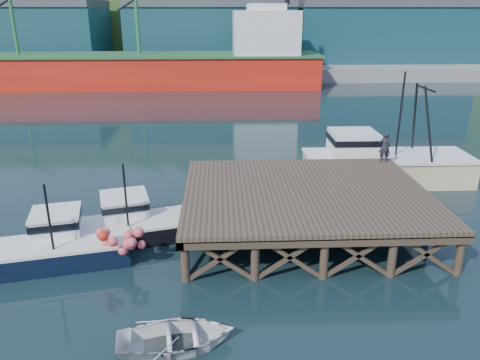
{
  "coord_description": "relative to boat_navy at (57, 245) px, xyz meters",
  "views": [
    {
      "loc": [
        1.28,
        -21.47,
        10.51
      ],
      "look_at": [
        2.33,
        2.0,
        1.97
      ],
      "focal_mm": 35.0,
      "sensor_mm": 36.0,
      "label": 1
    }
  ],
  "objects": [
    {
      "name": "ground",
      "position": [
        5.98,
        2.75,
        -0.8
      ],
      "size": [
        300.0,
        300.0,
        0.0
      ],
      "primitive_type": "plane",
      "color": "black",
      "rests_on": "ground"
    },
    {
      "name": "wharf",
      "position": [
        11.48,
        2.57,
        1.14
      ],
      "size": [
        12.0,
        10.0,
        2.62
      ],
      "color": "brown",
      "rests_on": "ground"
    },
    {
      "name": "far_quay",
      "position": [
        5.98,
        72.75,
        0.2
      ],
      "size": [
        160.0,
        40.0,
        2.0
      ],
      "primitive_type": "cube",
      "color": "gray",
      "rests_on": "ground"
    },
    {
      "name": "warehouse_left",
      "position": [
        -29.02,
        67.75,
        5.7
      ],
      "size": [
        32.0,
        16.0,
        9.0
      ],
      "primitive_type": "cube",
      "color": "#194754",
      "rests_on": "far_quay"
    },
    {
      "name": "warehouse_mid",
      "position": [
        5.98,
        67.75,
        5.7
      ],
      "size": [
        28.0,
        16.0,
        9.0
      ],
      "primitive_type": "cube",
      "color": "#194754",
      "rests_on": "far_quay"
    },
    {
      "name": "warehouse_right",
      "position": [
        35.98,
        67.75,
        5.7
      ],
      "size": [
        30.0,
        16.0,
        9.0
      ],
      "primitive_type": "cube",
      "color": "#194754",
      "rests_on": "far_quay"
    },
    {
      "name": "cargo_ship",
      "position": [
        -2.49,
        50.75,
        2.52
      ],
      "size": [
        55.5,
        10.0,
        13.75
      ],
      "color": "red",
      "rests_on": "ground"
    },
    {
      "name": "hillside",
      "position": [
        5.98,
        102.75,
        10.2
      ],
      "size": [
        220.0,
        50.0,
        22.0
      ],
      "primitive_type": "cube",
      "color": "#2D511E",
      "rests_on": "ground"
    },
    {
      "name": "boat_navy",
      "position": [
        0.0,
        0.0,
        0.0
      ],
      "size": [
        6.68,
        4.16,
        3.97
      ],
      "rotation": [
        0.0,
        0.0,
        0.21
      ],
      "color": "black",
      "rests_on": "ground"
    },
    {
      "name": "boat_black",
      "position": [
        2.68,
        2.18,
        -0.05
      ],
      "size": [
        6.97,
        5.78,
        4.06
      ],
      "rotation": [
        0.0,
        0.0,
        0.26
      ],
      "color": "black",
      "rests_on": "ground"
    },
    {
      "name": "trawler",
      "position": [
        17.78,
        9.43,
        0.66
      ],
      "size": [
        10.56,
        3.84,
        7.05
      ],
      "rotation": [
        0.0,
        0.0,
        -0.01
      ],
      "color": "beige",
      "rests_on": "ground"
    },
    {
      "name": "dinghy",
      "position": [
        5.73,
        -5.98,
        -0.4
      ],
      "size": [
        4.2,
        3.26,
        0.8
      ],
      "primitive_type": "imported",
      "rotation": [
        0.0,
        0.0,
        1.71
      ],
      "color": "white",
      "rests_on": "ground"
    },
    {
      "name": "dockworker",
      "position": [
        16.88,
        7.15,
        2.21
      ],
      "size": [
        0.71,
        0.53,
        1.76
      ],
      "primitive_type": "imported",
      "rotation": [
        0.0,
        0.0,
        2.97
      ],
      "color": "black",
      "rests_on": "wharf"
    }
  ]
}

